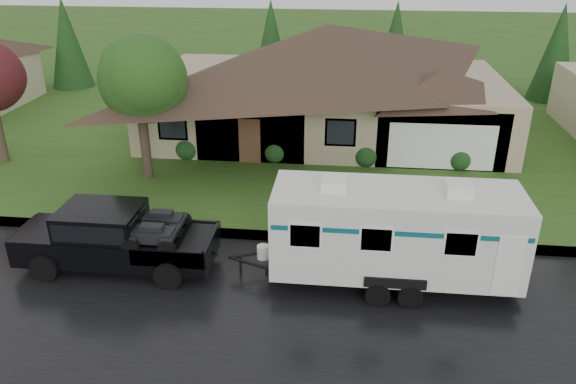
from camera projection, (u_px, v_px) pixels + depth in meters
The scene contains 9 objects.
ground at pixel (241, 271), 17.99m from camera, with size 140.00×140.00×0.00m, color #2C5119.
road at pixel (228, 308), 16.19m from camera, with size 140.00×8.00×0.01m, color black.
curb at pixel (253, 235), 20.00m from camera, with size 140.00×0.50×0.15m, color gray.
lawn at pixel (290, 125), 31.52m from camera, with size 140.00×26.00×0.15m, color #2C5119.
house_main at pixel (332, 68), 28.77m from camera, with size 19.44×10.80×6.90m.
tree_left_green at pixel (138, 81), 22.88m from camera, with size 3.69×3.69×6.10m.
shrub_row at pixel (320, 152), 25.93m from camera, with size 13.60×1.00×1.00m.
pickup_truck at pixel (113, 236), 17.80m from camera, with size 6.21×2.36×2.07m.
travel_trailer at pixel (395, 231), 16.63m from camera, with size 7.66×2.69×3.44m.
Camera 1 is at (3.17, -15.04, 9.80)m, focal length 35.00 mm.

